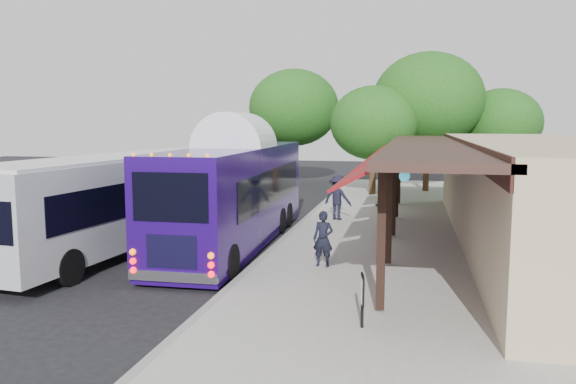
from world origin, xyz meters
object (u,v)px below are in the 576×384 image
Objects in this scene: coach_bus at (236,189)px; city_bus at (120,198)px; ped_b at (385,207)px; ped_d at (338,197)px; ped_c at (387,201)px; ped_a at (323,239)px; sign_board at (362,292)px.

city_bus is (-3.48, -1.48, -0.21)m from coach_bus.
city_bus reaches higher than ped_b.
coach_bus is 6.05× the size of ped_d.
ped_d is at bearing -31.97° from ped_c.
city_bus reaches higher than ped_d.
ped_a is at bearing -40.66° from coach_bus.
ped_c is at bearing -81.30° from ped_b.
ped_c reaches higher than ped_b.
sign_board is at bearing -29.79° from city_bus.
ped_c is (1.40, 8.04, 0.03)m from ped_a.
ped_d is at bearing 50.02° from city_bus.
coach_bus reaches higher than sign_board.
ped_d reaches higher than sign_board.
ped_d is (6.35, 6.32, -0.63)m from city_bus.
ped_d reaches higher than ped_a.
ped_d reaches higher than ped_b.
city_bus reaches higher than ped_c.
sign_board is (8.42, -5.88, -0.85)m from city_bus.
ped_c is 1.53× the size of sign_board.
ped_a is (6.94, -1.36, -0.78)m from city_bus.
coach_bus is 7.31× the size of ped_b.
city_bus reaches higher than sign_board.
coach_bus reaches higher than ped_b.
coach_bus is at bearing 114.30° from sign_board.
city_bus is 11.08× the size of sign_board.
ped_b is at bearing 35.09° from coach_bus.
coach_bus is 7.18m from ped_c.
ped_d is (-0.59, 7.68, 0.15)m from ped_a.
ped_a is at bearing 86.40° from ped_b.
sign_board is (1.48, -4.52, -0.06)m from ped_a.
ped_c is 0.87× the size of ped_d.
coach_bus is 7.20× the size of ped_a.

